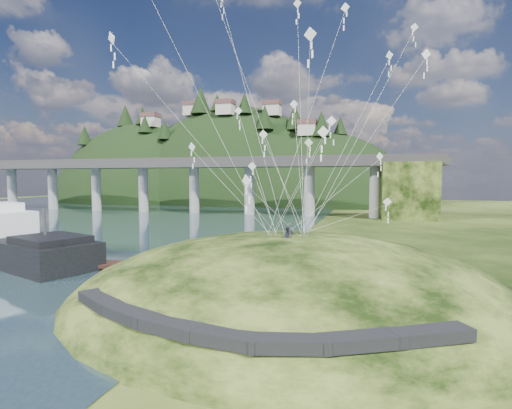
# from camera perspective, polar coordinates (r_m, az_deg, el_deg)

# --- Properties ---
(ground) EXTENTS (320.00, 320.00, 0.00)m
(ground) POSITION_cam_1_polar(r_m,az_deg,el_deg) (32.57, -10.02, -12.93)
(ground) COLOR black
(ground) RESTS_ON ground
(grass_hill) EXTENTS (36.00, 32.00, 13.00)m
(grass_hill) POSITION_cam_1_polar(r_m,az_deg,el_deg) (32.37, 5.00, -15.79)
(grass_hill) COLOR black
(grass_hill) RESTS_ON ground
(footpath) EXTENTS (22.29, 5.84, 0.83)m
(footpath) POSITION_cam_1_polar(r_m,az_deg,el_deg) (20.61, -3.20, -16.79)
(footpath) COLOR black
(footpath) RESTS_ON ground
(bridge) EXTENTS (160.00, 11.00, 15.00)m
(bridge) POSITION_cam_1_polar(r_m,az_deg,el_deg) (105.99, -6.10, 3.92)
(bridge) COLOR #2D2B2B
(bridge) RESTS_ON ground
(far_ridge) EXTENTS (153.00, 70.00, 94.50)m
(far_ridge) POSITION_cam_1_polar(r_m,az_deg,el_deg) (161.61, -4.63, -2.23)
(far_ridge) COLOR black
(far_ridge) RESTS_ON ground
(work_barge) EXTENTS (25.09, 14.17, 8.49)m
(work_barge) POSITION_cam_1_polar(r_m,az_deg,el_deg) (52.83, -31.31, -4.63)
(work_barge) COLOR black
(work_barge) RESTS_ON ground
(wooden_dock) EXTENTS (15.38, 6.57, 1.09)m
(wooden_dock) POSITION_cam_1_polar(r_m,az_deg,el_deg) (42.43, -12.74, -8.37)
(wooden_dock) COLOR #321A14
(wooden_dock) RESTS_ON ground
(kite_flyers) EXTENTS (1.01, 2.18, 1.83)m
(kite_flyers) POSITION_cam_1_polar(r_m,az_deg,el_deg) (29.94, 4.66, -2.94)
(kite_flyers) COLOR #272B34
(kite_flyers) RESTS_ON ground
(kite_swarm) EXTENTS (20.95, 17.44, 21.56)m
(kite_swarm) POSITION_cam_1_polar(r_m,az_deg,el_deg) (33.60, 4.44, 16.56)
(kite_swarm) COLOR white
(kite_swarm) RESTS_ON ground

